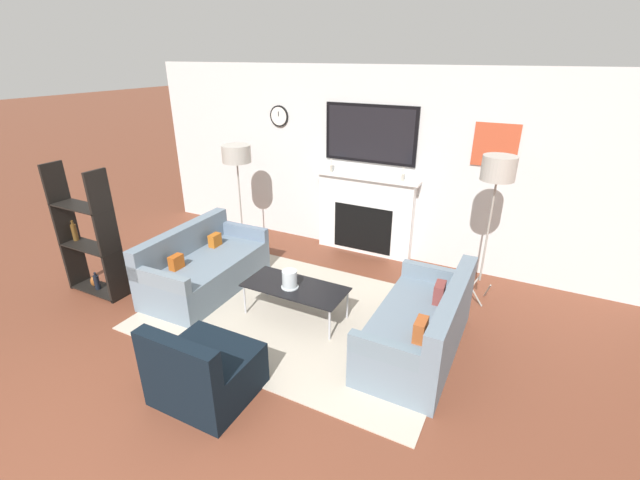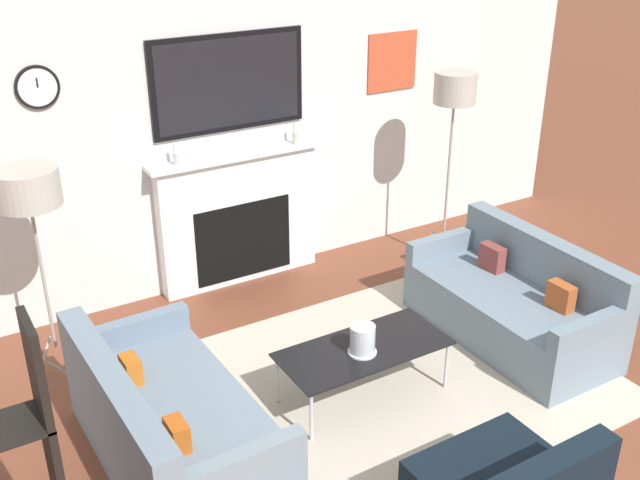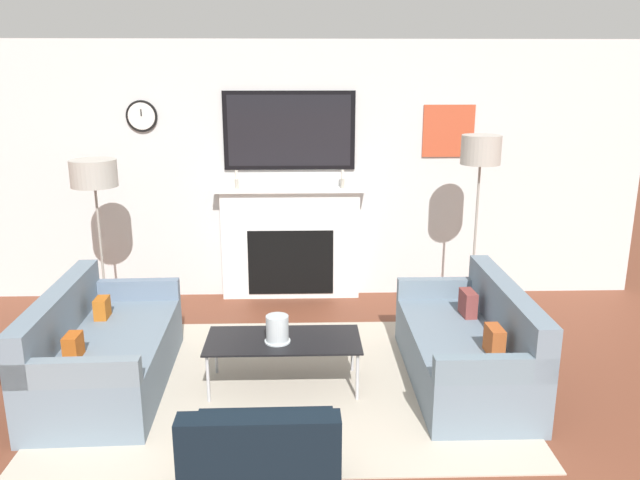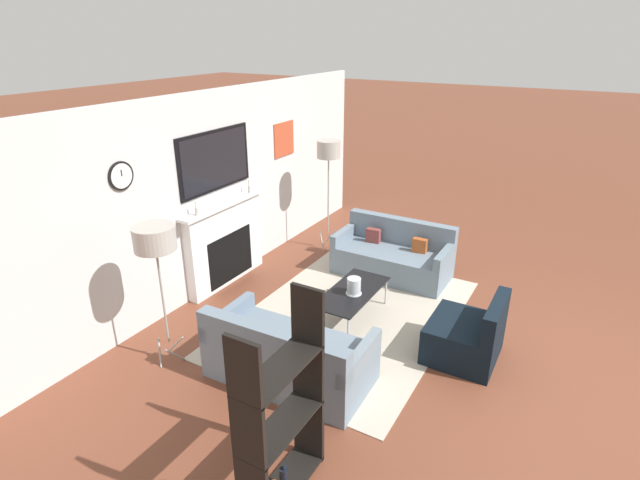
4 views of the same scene
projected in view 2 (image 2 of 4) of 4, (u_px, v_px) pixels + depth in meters
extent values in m
cube|color=silver|center=(229.00, 133.00, 6.38)|extent=(7.52, 0.07, 2.70)
cube|color=white|center=(239.00, 219.00, 6.62)|extent=(1.47, 0.16, 1.17)
cube|color=black|center=(244.00, 241.00, 6.63)|extent=(0.91, 0.01, 0.70)
cube|color=white|center=(237.00, 155.00, 6.35)|extent=(1.59, 0.22, 0.04)
cylinder|color=#B2AD9E|center=(176.00, 159.00, 6.04)|extent=(0.04, 0.04, 0.10)
cylinder|color=white|center=(175.00, 148.00, 6.00)|extent=(0.03, 0.03, 0.09)
cylinder|color=#B2AD9E|center=(295.00, 138.00, 6.55)|extent=(0.04, 0.04, 0.10)
cylinder|color=white|center=(295.00, 128.00, 6.51)|extent=(0.03, 0.03, 0.09)
cube|color=black|center=(229.00, 83.00, 6.16)|extent=(1.36, 0.04, 0.81)
cube|color=black|center=(230.00, 83.00, 6.14)|extent=(1.27, 0.01, 0.73)
cylinder|color=black|center=(37.00, 87.00, 5.39)|extent=(0.32, 0.02, 0.32)
cylinder|color=silver|center=(38.00, 88.00, 5.38)|extent=(0.27, 0.00, 0.27)
cube|color=black|center=(37.00, 83.00, 5.37)|extent=(0.01, 0.00, 0.07)
cube|color=#BE4A2C|center=(392.00, 62.00, 6.93)|extent=(0.54, 0.02, 0.54)
cube|color=#BEB2A0|center=(363.00, 390.00, 5.33)|extent=(3.46, 2.42, 0.01)
cube|color=slate|center=(177.00, 433.00, 4.60)|extent=(0.91, 1.70, 0.43)
cube|color=slate|center=(114.00, 399.00, 4.26)|extent=(0.21, 1.68, 0.36)
cube|color=slate|center=(128.00, 332.00, 5.06)|extent=(0.86, 0.13, 0.18)
cube|color=slate|center=(232.00, 470.00, 3.87)|extent=(0.86, 0.13, 0.18)
cube|color=#B85D1A|center=(131.00, 369.00, 4.69)|extent=(0.10, 0.17, 0.17)
cube|color=#B45118|center=(177.00, 435.00, 4.12)|extent=(0.10, 0.17, 0.17)
cube|color=slate|center=(509.00, 315.00, 5.88)|extent=(0.81, 1.67, 0.42)
cube|color=slate|center=(545.00, 260.00, 5.86)|extent=(0.16, 1.67, 0.38)
cube|color=slate|center=(594.00, 328.00, 5.14)|extent=(0.81, 0.10, 0.18)
cube|color=slate|center=(447.00, 243.00, 6.36)|extent=(0.81, 0.10, 0.18)
cube|color=#AE5225|center=(561.00, 296.00, 5.52)|extent=(0.11, 0.21, 0.20)
cube|color=brown|center=(492.00, 257.00, 6.09)|extent=(0.11, 0.22, 0.21)
cube|color=black|center=(364.00, 349.00, 5.12)|extent=(1.19, 0.54, 0.02)
cylinder|color=#B7B7BC|center=(311.00, 417.00, 4.77)|extent=(0.02, 0.02, 0.38)
cylinder|color=#B7B7BC|center=(446.00, 366.00, 5.28)|extent=(0.02, 0.02, 0.38)
cylinder|color=#B7B7BC|center=(277.00, 380.00, 5.13)|extent=(0.02, 0.02, 0.38)
cylinder|color=#B7B7BC|center=(407.00, 335.00, 5.64)|extent=(0.02, 0.02, 0.38)
cylinder|color=silver|center=(363.00, 339.00, 5.02)|extent=(0.17, 0.17, 0.21)
cylinder|color=silver|center=(362.00, 345.00, 5.04)|extent=(0.09, 0.09, 0.12)
cylinder|color=silver|center=(362.00, 352.00, 5.06)|extent=(0.20, 0.20, 0.01)
cylinder|color=#9E998E|center=(72.00, 354.00, 5.54)|extent=(0.09, 0.23, 0.26)
cylinder|color=#9E998E|center=(44.00, 358.00, 5.49)|extent=(0.17, 0.19, 0.26)
cylinder|color=#9E998E|center=(58.00, 368.00, 5.37)|extent=(0.23, 0.07, 0.26)
cylinder|color=#9E998E|center=(43.00, 279.00, 5.18)|extent=(0.02, 0.02, 1.11)
cylinder|color=#B2ADA3|center=(27.00, 187.00, 4.88)|extent=(0.43, 0.43, 0.25)
cylinder|color=#9E998E|center=(449.00, 244.00, 7.20)|extent=(0.09, 0.23, 0.29)
cylinder|color=#9E998E|center=(431.00, 247.00, 7.15)|extent=(0.17, 0.19, 0.29)
cylinder|color=#9E998E|center=(448.00, 252.00, 7.03)|extent=(0.23, 0.07, 0.29)
cylinder|color=#9E998E|center=(449.00, 171.00, 6.80)|extent=(0.02, 0.02, 1.27)
cylinder|color=#B2ADA3|center=(455.00, 88.00, 6.47)|extent=(0.37, 0.37, 0.27)
cube|color=black|center=(57.00, 475.00, 3.41)|extent=(0.04, 0.28, 1.65)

